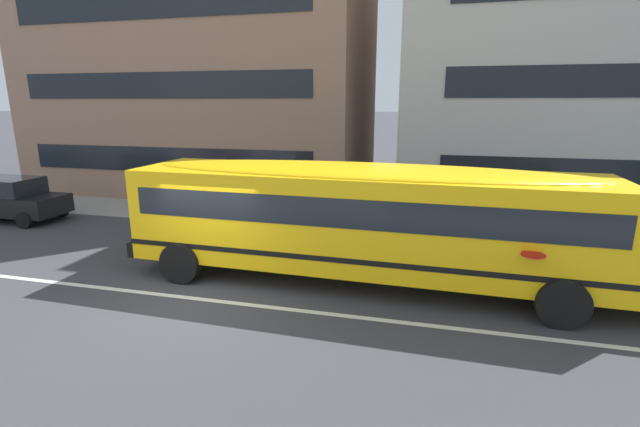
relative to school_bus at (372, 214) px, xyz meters
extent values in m
plane|color=#38383D|center=(-3.77, -1.98, -1.77)|extent=(400.00, 400.00, 0.00)
cube|color=gray|center=(-3.77, 5.63, -1.77)|extent=(120.00, 3.00, 0.01)
cube|color=silver|center=(-3.77, -1.98, -1.77)|extent=(110.00, 0.16, 0.01)
cube|color=yellow|center=(-0.26, 0.01, -0.11)|extent=(11.45, 2.86, 2.28)
cube|color=black|center=(-6.04, 0.14, -1.07)|extent=(0.27, 2.59, 0.37)
cube|color=black|center=(-0.26, 0.01, 0.30)|extent=(10.77, 2.88, 0.66)
cube|color=black|center=(-0.26, 0.01, -0.79)|extent=(11.47, 2.89, 0.12)
ellipsoid|color=yellow|center=(-0.26, 0.01, 1.02)|extent=(10.99, 2.64, 0.37)
cylinder|color=red|center=(3.35, -1.56, -0.23)|extent=(0.47, 0.47, 0.03)
cylinder|color=black|center=(4.10, 1.20, -1.25)|extent=(1.04, 0.31, 1.04)
cylinder|color=black|center=(4.04, -1.39, -1.25)|extent=(1.04, 0.31, 1.04)
cylinder|color=black|center=(-4.56, 1.40, -1.25)|extent=(1.04, 0.31, 1.04)
cylinder|color=black|center=(-4.62, -1.19, -1.25)|extent=(1.04, 0.31, 1.04)
cube|color=black|center=(-14.07, 2.74, -1.12)|extent=(3.93, 1.76, 0.70)
cube|color=black|center=(-14.22, 2.74, -0.45)|extent=(2.22, 1.59, 0.64)
cylinder|color=black|center=(-12.79, 3.61, -1.47)|extent=(0.60, 0.19, 0.60)
cylinder|color=black|center=(-12.76, 1.91, -1.47)|extent=(0.60, 0.19, 0.60)
cylinder|color=black|center=(-15.39, 3.57, -1.47)|extent=(0.60, 0.19, 0.60)
cube|color=#93705B|center=(-10.25, 11.65, 4.63)|extent=(16.30, 9.04, 12.80)
cube|color=black|center=(-10.25, 7.11, 0.15)|extent=(13.70, 0.04, 1.10)
cube|color=black|center=(-10.25, 7.11, 3.35)|extent=(13.70, 0.04, 1.10)
cube|color=black|center=(-10.25, 7.11, 6.55)|extent=(13.70, 0.04, 1.10)
camera|label=1|loc=(1.35, -10.58, 2.66)|focal=25.19mm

